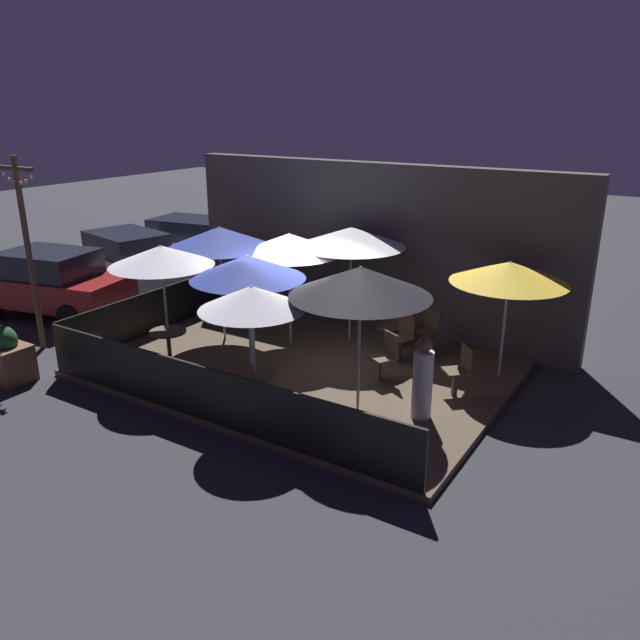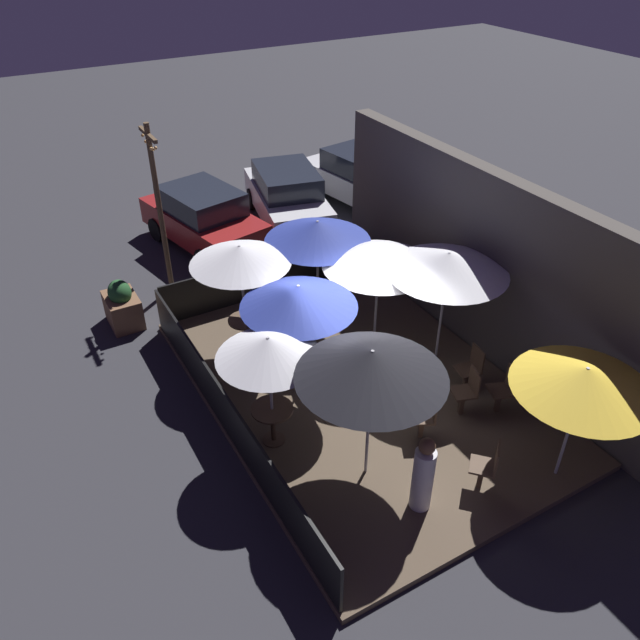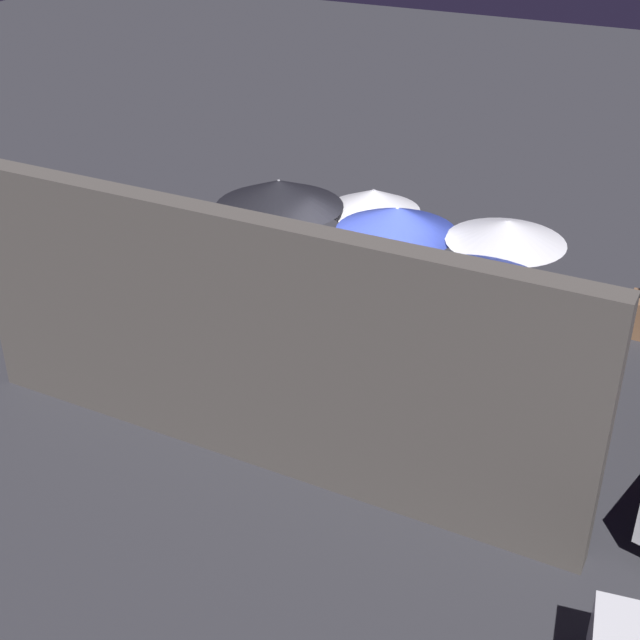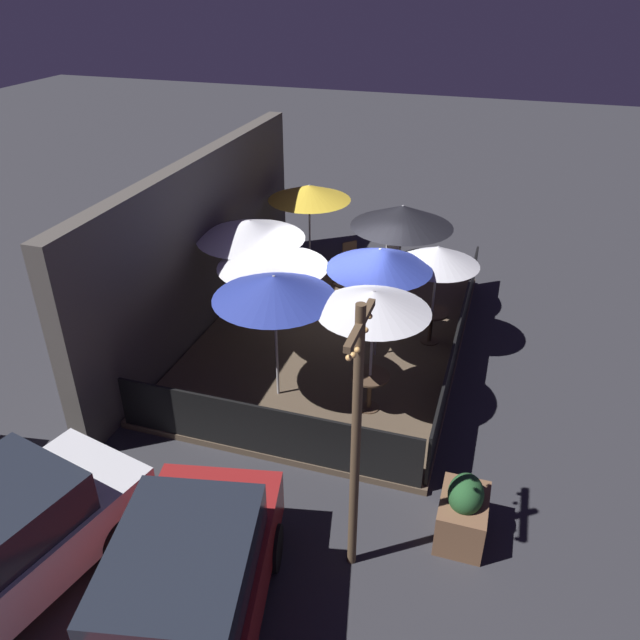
# 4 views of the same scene
# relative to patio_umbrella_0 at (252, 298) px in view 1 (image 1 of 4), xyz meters

# --- Properties ---
(ground_plane) EXTENTS (60.00, 60.00, 0.00)m
(ground_plane) POSITION_rel_patio_umbrella_0_xyz_m (-0.51, 2.05, -2.12)
(ground_plane) COLOR #2D2D33
(patio_deck) EXTENTS (7.76, 5.44, 0.12)m
(patio_deck) POSITION_rel_patio_umbrella_0_xyz_m (-0.51, 2.05, -2.06)
(patio_deck) COLOR brown
(patio_deck) RESTS_ON ground_plane
(building_wall) EXTENTS (9.36, 0.36, 3.79)m
(building_wall) POSITION_rel_patio_umbrella_0_xyz_m (-0.51, 5.00, -0.23)
(building_wall) COLOR #4C4742
(building_wall) RESTS_ON ground_plane
(fence_front) EXTENTS (7.56, 0.05, 0.95)m
(fence_front) POSITION_rel_patio_umbrella_0_xyz_m (-0.51, -0.62, -1.53)
(fence_front) COLOR black
(fence_front) RESTS_ON patio_deck
(fence_side_left) EXTENTS (0.05, 5.24, 0.95)m
(fence_side_left) POSITION_rel_patio_umbrella_0_xyz_m (-4.34, 2.05, -1.53)
(fence_side_left) COLOR black
(fence_side_left) RESTS_ON patio_deck
(patio_umbrella_0) EXTENTS (1.70, 1.70, 2.20)m
(patio_umbrella_0) POSITION_rel_patio_umbrella_0_xyz_m (0.00, 0.00, 0.00)
(patio_umbrella_0) COLOR #B2B2B7
(patio_umbrella_0) RESTS_ON patio_deck
(patio_umbrella_1) EXTENTS (1.95, 1.95, 2.40)m
(patio_umbrella_1) POSITION_rel_patio_umbrella_0_xyz_m (-2.64, 0.69, 0.20)
(patio_umbrella_1) COLOR #B2B2B7
(patio_umbrella_1) RESTS_ON patio_deck
(patio_umbrella_2) EXTENTS (2.17, 2.17, 2.37)m
(patio_umbrella_2) POSITION_rel_patio_umbrella_0_xyz_m (-1.36, 2.99, 0.15)
(patio_umbrella_2) COLOR #B2B2B7
(patio_umbrella_2) RESTS_ON patio_deck
(patio_umbrella_3) EXTENTS (2.28, 2.28, 2.48)m
(patio_umbrella_3) POSITION_rel_patio_umbrella_0_xyz_m (1.37, 1.00, 0.23)
(patio_umbrella_3) COLOR #B2B2B7
(patio_umbrella_3) RESTS_ON patio_deck
(patio_umbrella_4) EXTENTS (2.05, 2.05, 2.38)m
(patio_umbrella_4) POSITION_rel_patio_umbrella_0_xyz_m (-0.87, 0.99, 0.16)
(patio_umbrella_4) COLOR #B2B2B7
(patio_umbrella_4) RESTS_ON patio_deck
(patio_umbrella_5) EXTENTS (2.28, 2.28, 2.46)m
(patio_umbrella_5) POSITION_rel_patio_umbrella_0_xyz_m (-0.40, 3.85, 0.25)
(patio_umbrella_5) COLOR #B2B2B7
(patio_umbrella_5) RESTS_ON patio_deck
(patio_umbrella_6) EXTENTS (2.12, 2.12, 2.20)m
(patio_umbrella_6) POSITION_rel_patio_umbrella_0_xyz_m (2.95, 3.68, 0.00)
(patio_umbrella_6) COLOR #B2B2B7
(patio_umbrella_6) RESTS_ON patio_deck
(patio_umbrella_7) EXTENTS (2.16, 2.16, 2.46)m
(patio_umbrella_7) POSITION_rel_patio_umbrella_0_xyz_m (-2.73, 2.42, 0.24)
(patio_umbrella_7) COLOR #B2B2B7
(patio_umbrella_7) RESTS_ON patio_deck
(dining_table_0) EXTENTS (0.71, 0.71, 0.73)m
(dining_table_0) POSITION_rel_patio_umbrella_0_xyz_m (0.00, 0.00, -1.43)
(dining_table_0) COLOR #4C3828
(dining_table_0) RESTS_ON patio_deck
(dining_table_1) EXTENTS (0.70, 0.70, 0.73)m
(dining_table_1) POSITION_rel_patio_umbrella_0_xyz_m (-2.64, 0.69, -1.44)
(dining_table_1) COLOR #4C3828
(dining_table_1) RESTS_ON patio_deck
(patio_chair_0) EXTENTS (0.51, 0.51, 0.93)m
(patio_chair_0) POSITION_rel_patio_umbrella_0_xyz_m (1.37, 3.93, -1.49)
(patio_chair_0) COLOR #4C3828
(patio_chair_0) RESTS_ON patio_deck
(patio_chair_1) EXTENTS (0.57, 0.57, 0.92)m
(patio_chair_1) POSITION_rel_patio_umbrella_0_xyz_m (2.59, 2.44, -1.50)
(patio_chair_1) COLOR #4C3828
(patio_chair_1) RESTS_ON patio_deck
(patio_chair_2) EXTENTS (0.54, 0.54, 0.92)m
(patio_chair_2) POSITION_rel_patio_umbrella_0_xyz_m (1.22, 2.31, -1.50)
(patio_chair_2) COLOR #4C3828
(patio_chair_2) RESTS_ON patio_deck
(patio_chair_3) EXTENTS (0.46, 0.46, 0.92)m
(patio_chair_3) POSITION_rel_patio_umbrella_0_xyz_m (0.60, 3.83, -1.50)
(patio_chair_3) COLOR #4C3828
(patio_chair_3) RESTS_ON patio_deck
(patio_chair_4) EXTENTS (0.51, 0.51, 0.95)m
(patio_chair_4) POSITION_rel_patio_umbrella_0_xyz_m (1.09, 3.31, -1.48)
(patio_chair_4) COLOR #4C3828
(patio_chair_4) RESTS_ON patio_deck
(patron_0) EXTENTS (0.34, 0.34, 1.40)m
(patron_0) POSITION_rel_patio_umbrella_0_xyz_m (2.36, 1.35, -1.35)
(patron_0) COLOR silver
(patron_0) RESTS_ON patio_deck
(planter_box) EXTENTS (0.95, 0.67, 1.09)m
(planter_box) POSITION_rel_patio_umbrella_0_xyz_m (-4.99, -1.24, -1.65)
(planter_box) COLOR brown
(planter_box) RESTS_ON ground_plane
(light_post) EXTENTS (1.10, 0.12, 4.03)m
(light_post) POSITION_rel_patio_umbrella_0_xyz_m (-5.89, 0.13, 0.13)
(light_post) COLOR brown
(light_post) RESTS_ON ground_plane
(parked_car_0) EXTENTS (4.08, 2.45, 1.62)m
(parked_car_0) POSITION_rel_patio_umbrella_0_xyz_m (-7.59, 1.68, -1.28)
(parked_car_0) COLOR maroon
(parked_car_0) RESTS_ON ground_plane
(parked_car_1) EXTENTS (4.27, 2.55, 1.62)m
(parked_car_1) POSITION_rel_patio_umbrella_0_xyz_m (-7.78, 4.28, -1.28)
(parked_car_1) COLOR silver
(parked_car_1) RESTS_ON ground_plane
(parked_car_2) EXTENTS (4.55, 2.37, 1.62)m
(parked_car_2) POSITION_rel_patio_umbrella_0_xyz_m (-7.75, 6.88, -1.28)
(parked_car_2) COLOR silver
(parked_car_2) RESTS_ON ground_plane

